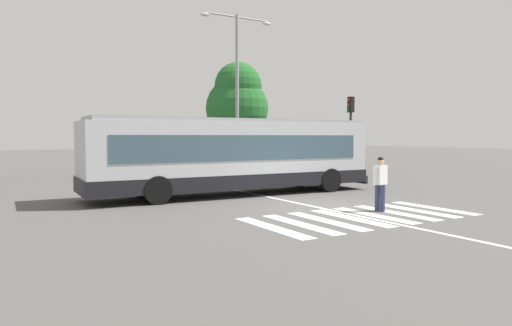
# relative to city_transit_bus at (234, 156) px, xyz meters

# --- Properties ---
(ground_plane) EXTENTS (160.00, 160.00, 0.00)m
(ground_plane) POSITION_rel_city_transit_bus_xyz_m (1.09, -4.17, -1.59)
(ground_plane) COLOR #514F4C
(city_transit_bus) EXTENTS (12.06, 2.93, 3.06)m
(city_transit_bus) POSITION_rel_city_transit_bus_xyz_m (0.00, 0.00, 0.00)
(city_transit_bus) COLOR black
(city_transit_bus) RESTS_ON ground_plane
(pedestrian_crossing_street) EXTENTS (0.57, 0.35, 1.72)m
(pedestrian_crossing_street) POSITION_rel_city_transit_bus_xyz_m (1.97, -6.06, -0.62)
(pedestrian_crossing_street) COLOR #333856
(pedestrian_crossing_street) RESTS_ON ground_plane
(parked_car_champagne) EXTENTS (2.16, 4.63, 1.35)m
(parked_car_champagne) POSITION_rel_city_transit_bus_xyz_m (-2.41, 11.70, -0.82)
(parked_car_champagne) COLOR black
(parked_car_champagne) RESTS_ON ground_plane
(parked_car_teal) EXTENTS (1.98, 4.56, 1.35)m
(parked_car_teal) POSITION_rel_city_transit_bus_xyz_m (0.30, 11.78, -0.82)
(parked_car_teal) COLOR black
(parked_car_teal) RESTS_ON ground_plane
(parked_car_white) EXTENTS (2.05, 4.59, 1.35)m
(parked_car_white) POSITION_rel_city_transit_bus_xyz_m (2.88, 11.40, -0.82)
(parked_car_white) COLOR black
(parked_car_white) RESTS_ON ground_plane
(parked_car_black) EXTENTS (2.00, 4.56, 1.35)m
(parked_car_black) POSITION_rel_city_transit_bus_xyz_m (5.54, 11.60, -0.82)
(parked_car_black) COLOR black
(parked_car_black) RESTS_ON ground_plane
(parked_car_silver) EXTENTS (2.09, 4.60, 1.35)m
(parked_car_silver) POSITION_rel_city_transit_bus_xyz_m (8.46, 11.65, -0.82)
(parked_car_silver) COLOR black
(parked_car_silver) RESTS_ON ground_plane
(traffic_light_far_corner) EXTENTS (0.33, 0.32, 4.66)m
(traffic_light_far_corner) POSITION_rel_city_transit_bus_xyz_m (9.61, 3.66, 1.54)
(traffic_light_far_corner) COLOR #28282B
(traffic_light_far_corner) RESTS_ON ground_plane
(bus_stop_shelter) EXTENTS (4.76, 1.54, 3.25)m
(bus_stop_shelter) POSITION_rel_city_transit_bus_xyz_m (10.73, 7.20, 0.83)
(bus_stop_shelter) COLOR #28282B
(bus_stop_shelter) RESTS_ON ground_plane
(twin_arm_street_lamp) EXTENTS (4.72, 0.32, 9.51)m
(twin_arm_street_lamp) POSITION_rel_city_transit_bus_xyz_m (4.30, 7.62, 4.24)
(twin_arm_street_lamp) COLOR #939399
(twin_arm_street_lamp) RESTS_ON ground_plane
(background_tree_right) EXTENTS (4.81, 4.81, 8.02)m
(background_tree_right) POSITION_rel_city_transit_bus_xyz_m (8.11, 14.61, 3.44)
(background_tree_right) COLOR brown
(background_tree_right) RESTS_ON ground_plane
(crosswalk_painted_stripes) EXTENTS (6.80, 3.23, 0.01)m
(crosswalk_painted_stripes) POSITION_rel_city_transit_bus_xyz_m (0.81, -6.51, -1.58)
(crosswalk_painted_stripes) COLOR silver
(crosswalk_painted_stripes) RESTS_ON ground_plane
(lane_center_line) EXTENTS (0.16, 24.00, 0.01)m
(lane_center_line) POSITION_rel_city_transit_bus_xyz_m (0.79, -2.17, -1.59)
(lane_center_line) COLOR silver
(lane_center_line) RESTS_ON ground_plane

